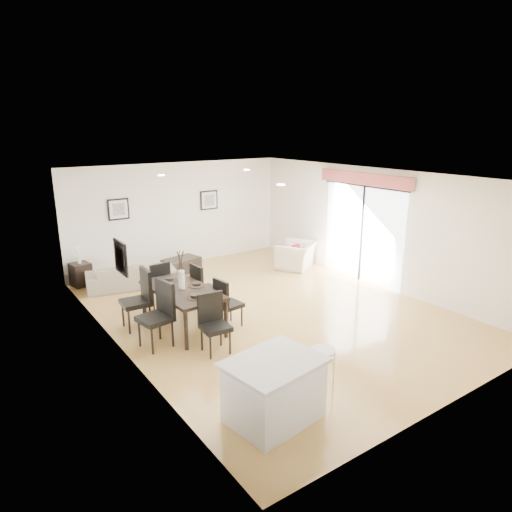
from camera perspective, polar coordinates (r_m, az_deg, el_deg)
ground at (r=9.30m, az=1.52°, el=-6.78°), size 8.00×8.00×0.00m
wall_back at (r=12.24m, az=-9.63°, el=5.17°), size 6.00×0.04×2.70m
wall_front at (r=6.28m, az=23.89°, el=-6.43°), size 6.00×0.04×2.70m
wall_left at (r=7.56m, az=-17.09°, el=-2.06°), size 0.04×8.00×2.70m
wall_right at (r=10.87m, az=14.44°, el=3.53°), size 0.04×8.00×2.70m
ceiling at (r=8.63m, az=1.65°, el=9.99°), size 6.00×8.00×0.02m
sofa at (r=10.88m, az=-15.34°, el=-2.33°), size 2.10×1.19×0.58m
armchair at (r=11.98m, az=5.04°, el=0.09°), size 1.34×1.29×0.66m
courtyard_plant_a at (r=13.02m, az=24.27°, el=0.08°), size 0.67×0.59×0.70m
courtyard_plant_b at (r=13.98m, az=15.48°, el=1.71°), size 0.37×0.37×0.59m
dining_table at (r=8.43m, az=-9.23°, el=-4.53°), size 0.97×1.84×0.75m
dining_chair_wnear at (r=7.84m, az=-11.95°, el=-6.65°), size 0.58×0.58×1.12m
dining_chair_wfar at (r=8.61m, az=-14.27°, el=-4.79°), size 0.53×0.53×1.11m
dining_chair_enear at (r=8.38m, az=-3.83°, el=-5.58°), size 0.47×0.47×0.94m
dining_chair_efar at (r=9.11m, az=-6.82°, el=-3.68°), size 0.46×0.46×0.99m
dining_chair_head at (r=7.55m, az=-5.38°, el=-7.90°), size 0.48×0.48×0.99m
dining_chair_foot at (r=9.44m, az=-12.12°, el=-3.27°), size 0.48×0.48×0.97m
vase at (r=8.30m, az=-9.34°, el=-2.13°), size 0.93×1.42×0.72m
coffee_table at (r=11.75m, az=-9.30°, el=-1.14°), size 1.00×0.73×0.36m
side_table at (r=11.36m, az=-21.05°, el=-2.16°), size 0.47×0.47×0.54m
table_lamp at (r=11.22m, az=-21.31°, el=0.35°), size 0.20×0.20×0.38m
cushion at (r=11.80m, az=5.00°, el=0.78°), size 0.29×0.16×0.28m
kitchen_island at (r=5.95m, az=2.26°, el=-16.37°), size 1.29×1.06×0.82m
bar_stool at (r=6.30m, az=8.33°, el=-12.32°), size 0.33×0.33×0.73m
framed_print_back_left at (r=11.59m, az=-16.82°, el=5.61°), size 0.52×0.04×0.52m
framed_print_back_right at (r=12.57m, az=-5.90°, el=6.97°), size 0.52×0.04×0.52m
framed_print_left_wall at (r=7.30m, az=-16.56°, el=-0.19°), size 0.04×0.52×0.52m
sliding_door at (r=10.98m, az=13.22°, el=5.40°), size 0.12×2.70×2.57m
courtyard at (r=13.94m, az=20.23°, el=3.92°), size 6.00×6.00×2.00m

